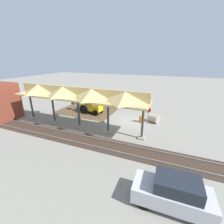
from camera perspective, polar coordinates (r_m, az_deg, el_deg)
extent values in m
plane|color=gray|center=(20.01, 7.36, -3.77)|extent=(120.00, 120.00, 0.00)
cube|color=brown|center=(24.74, -9.25, 0.77)|extent=(8.85, 7.00, 0.01)
cube|color=#9E998E|center=(16.18, 11.19, -9.56)|extent=(0.70, 0.70, 0.20)
cylinder|color=#2D383D|center=(15.43, 11.60, -4.04)|extent=(0.24, 0.24, 3.60)
cube|color=#9E998E|center=(17.15, -1.46, -7.40)|extent=(0.70, 0.70, 0.20)
cylinder|color=#2D383D|center=(16.44, -1.51, -2.12)|extent=(0.24, 0.24, 3.60)
cube|color=#9E998E|center=(18.85, -12.19, -5.26)|extent=(0.70, 0.70, 0.20)
cylinder|color=#2D383D|center=(18.21, -12.57, -0.40)|extent=(0.24, 0.24, 3.60)
cube|color=#9E998E|center=(21.10, -20.83, -3.39)|extent=(0.70, 0.70, 0.20)
cylinder|color=#2D383D|center=(20.54, -21.40, 0.98)|extent=(0.24, 0.24, 3.60)
cube|color=#9E998E|center=(23.76, -27.65, -1.85)|extent=(0.70, 0.70, 0.20)
cylinder|color=#2D383D|center=(23.26, -28.31, 2.05)|extent=(0.24, 0.24, 3.60)
cube|color=tan|center=(17.67, -13.02, 5.40)|extent=(16.43, 3.20, 0.20)
cube|color=tan|center=(17.52, -13.19, 7.46)|extent=(16.43, 0.20, 1.10)
pyramid|color=tan|center=(15.04, 5.10, 5.93)|extent=(3.43, 3.20, 1.10)
pyramid|color=tan|center=(16.52, -7.71, 7.08)|extent=(3.43, 3.20, 1.10)
pyramid|color=tan|center=(18.67, -18.04, 7.74)|extent=(3.43, 3.20, 1.10)
pyramid|color=tan|center=(21.29, -26.05, 8.09)|extent=(3.43, 3.20, 1.10)
cube|color=slate|center=(15.08, 1.58, -11.58)|extent=(60.00, 0.08, 0.15)
cube|color=slate|center=(13.96, -0.55, -14.42)|extent=(60.00, 0.08, 0.15)
cube|color=#38281E|center=(14.55, 0.56, -13.15)|extent=(60.00, 2.58, 0.03)
cylinder|color=gray|center=(19.25, 13.32, -1.63)|extent=(0.06, 0.06, 2.17)
cylinder|color=red|center=(18.95, 13.53, 0.89)|extent=(0.74, 0.24, 0.76)
cube|color=#EAB214|center=(22.84, -7.72, 1.81)|extent=(3.31, 1.61, 0.90)
cube|color=#1E262D|center=(22.64, -8.26, 4.65)|extent=(1.41, 1.29, 1.40)
cube|color=#EAB214|center=(22.08, -5.62, 3.17)|extent=(1.26, 1.20, 0.50)
cylinder|color=black|center=(24.02, -8.58, 1.98)|extent=(1.42, 0.44, 1.40)
cylinder|color=black|center=(22.94, -10.67, 1.01)|extent=(1.42, 0.44, 1.40)
cylinder|color=black|center=(22.94, -4.50, 0.64)|extent=(0.93, 0.39, 0.90)
cylinder|color=black|center=(21.91, -6.30, -0.34)|extent=(0.93, 0.39, 0.90)
cylinder|color=#EAB214|center=(23.76, -11.92, 5.03)|extent=(1.08, 0.29, 1.41)
cylinder|color=#EAB214|center=(24.34, -13.52, 5.06)|extent=(1.00, 0.26, 1.55)
cube|color=#47474C|center=(24.80, -14.13, 3.52)|extent=(0.68, 0.86, 0.40)
cone|color=brown|center=(26.35, -10.69, 1.85)|extent=(5.98, 5.98, 1.93)
cylinder|color=#9E9384|center=(20.32, 15.69, -2.35)|extent=(1.59, 1.52, 1.08)
cylinder|color=black|center=(20.63, 14.27, -1.88)|extent=(0.33, 0.64, 0.70)
cube|color=#B7B7BC|center=(10.02, 21.63, -27.34)|extent=(4.24, 1.85, 0.95)
cube|color=#1E232B|center=(9.47, 23.70, -23.91)|extent=(2.39, 1.60, 0.73)
cylinder|color=black|center=(9.86, 11.82, -31.26)|extent=(0.60, 0.21, 0.60)
cylinder|color=black|center=(10.85, 13.23, -25.39)|extent=(0.60, 0.21, 0.60)
cylinder|color=black|center=(10.10, 30.52, -32.62)|extent=(0.60, 0.21, 0.60)
cylinder|color=black|center=(11.07, 29.29, -26.74)|extent=(0.60, 0.21, 0.60)
cylinder|color=orange|center=(20.01, 11.10, -2.59)|extent=(0.56, 0.56, 0.90)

